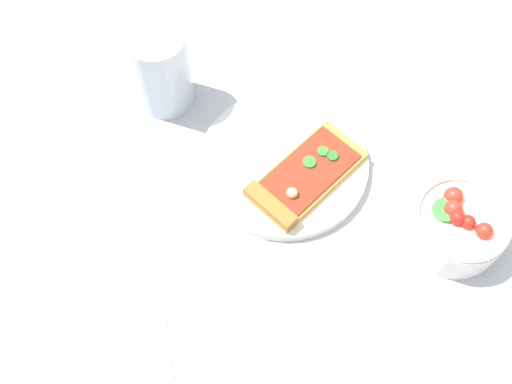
# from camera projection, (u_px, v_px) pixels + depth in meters

# --- Properties ---
(ground_plane) EXTENTS (2.40, 2.40, 0.00)m
(ground_plane) POSITION_uv_depth(u_px,v_px,m) (282.00, 160.00, 0.79)
(ground_plane) COLOR #B2B7BC
(ground_plane) RESTS_ON ground
(plate) EXTENTS (0.23, 0.23, 0.01)m
(plate) POSITION_uv_depth(u_px,v_px,m) (287.00, 162.00, 0.78)
(plate) COLOR silver
(plate) RESTS_ON ground_plane
(pizza_slice_main) EXTENTS (0.17, 0.16, 0.02)m
(pizza_slice_main) POSITION_uv_depth(u_px,v_px,m) (301.00, 180.00, 0.75)
(pizza_slice_main) COLOR gold
(pizza_slice_main) RESTS_ON plate
(salad_bowl) EXTENTS (0.12, 0.12, 0.07)m
(salad_bowl) POSITION_uv_depth(u_px,v_px,m) (457.00, 225.00, 0.71)
(salad_bowl) COLOR white
(salad_bowl) RESTS_ON ground_plane
(soda_glass) EXTENTS (0.08, 0.08, 0.12)m
(soda_glass) POSITION_uv_depth(u_px,v_px,m) (162.00, 73.00, 0.79)
(soda_glass) COLOR silver
(soda_glass) RESTS_ON ground_plane
(paper_napkin) EXTENTS (0.12, 0.11, 0.00)m
(paper_napkin) POSITION_uv_depth(u_px,v_px,m) (118.00, 343.00, 0.67)
(paper_napkin) COLOR white
(paper_napkin) RESTS_ON ground_plane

